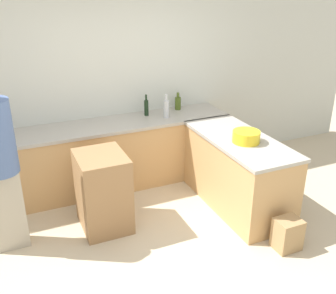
{
  "coord_description": "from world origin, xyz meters",
  "views": [
    {
      "loc": [
        -1.39,
        -2.94,
        2.6
      ],
      "look_at": [
        0.17,
        0.6,
        0.93
      ],
      "focal_mm": 42.0,
      "sensor_mm": 36.0,
      "label": 1
    }
  ],
  "objects": [
    {
      "name": "vinegar_bottle_clear",
      "position": [
        0.59,
        1.62,
        1.01
      ],
      "size": [
        0.08,
        0.08,
        0.32
      ],
      "color": "silver",
      "rests_on": "counter_back"
    },
    {
      "name": "wall_back",
      "position": [
        0.0,
        2.03,
        1.35
      ],
      "size": [
        8.0,
        0.06,
        2.7
      ],
      "color": "silver",
      "rests_on": "ground_plane"
    },
    {
      "name": "ground_plane",
      "position": [
        0.0,
        0.0,
        0.0
      ],
      "size": [
        14.0,
        14.0,
        0.0
      ],
      "primitive_type": "plane",
      "color": "beige"
    },
    {
      "name": "island_table",
      "position": [
        -0.53,
        0.8,
        0.44
      ],
      "size": [
        0.52,
        0.62,
        0.87
      ],
      "color": "#997047",
      "rests_on": "ground_plane"
    },
    {
      "name": "counter_peninsula",
      "position": [
        1.08,
        0.6,
        0.44
      ],
      "size": [
        0.69,
        1.58,
        0.88
      ],
      "color": "tan",
      "rests_on": "ground_plane"
    },
    {
      "name": "mixing_bowl",
      "position": [
        1.07,
        0.47,
        0.95
      ],
      "size": [
        0.31,
        0.31,
        0.13
      ],
      "color": "yellow",
      "rests_on": "counter_peninsula"
    },
    {
      "name": "wine_bottle_dark",
      "position": [
        0.38,
        1.8,
        1.0
      ],
      "size": [
        0.06,
        0.06,
        0.29
      ],
      "color": "black",
      "rests_on": "counter_back"
    },
    {
      "name": "olive_oil_bottle",
      "position": [
        0.88,
        1.87,
        0.98
      ],
      "size": [
        0.08,
        0.08,
        0.24
      ],
      "color": "#475B1E",
      "rests_on": "counter_back"
    },
    {
      "name": "paper_bag",
      "position": [
        1.09,
        -0.36,
        0.17
      ],
      "size": [
        0.26,
        0.22,
        0.34
      ],
      "color": "#A88456",
      "rests_on": "ground_plane"
    },
    {
      "name": "counter_back",
      "position": [
        0.0,
        1.69,
        0.44
      ],
      "size": [
        2.85,
        0.66,
        0.88
      ],
      "color": "tan",
      "rests_on": "ground_plane"
    }
  ]
}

